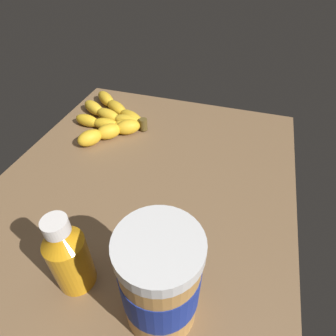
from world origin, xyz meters
TOP-DOWN VIEW (x-y plane):
  - ground_plane at (0.00, 0.00)cm, footprint 74.07×59.85cm
  - banana_bunch at (-19.31, -15.87)cm, footprint 26.41×21.35cm
  - peanut_butter_jar at (21.61, 11.27)cm, footprint 9.91×9.91cm
  - honey_bottle at (21.13, -2.08)cm, footprint 5.51×5.51cm

SIDE VIEW (x-z plane):
  - ground_plane at x=0.00cm, z-range -4.47..0.00cm
  - banana_bunch at x=-19.31cm, z-range -0.17..3.55cm
  - honey_bottle at x=21.13cm, z-range -0.61..13.46cm
  - peanut_butter_jar at x=21.61cm, z-range 0.00..16.39cm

